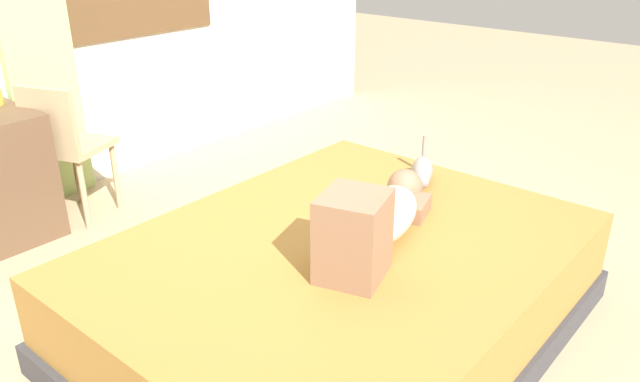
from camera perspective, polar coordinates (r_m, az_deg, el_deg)
ground_plane at (r=3.00m, az=1.42°, el=-11.22°), size 16.00×16.00×0.00m
bed at (r=2.76m, az=1.85°, el=-9.01°), size 2.15×1.66×0.46m
person_lying at (r=2.60m, az=5.21°, el=-2.55°), size 0.93×0.49×0.34m
cat at (r=3.23m, az=9.39°, el=1.75°), size 0.32×0.23×0.21m
chair_by_desk at (r=3.97m, az=-22.52°, el=4.20°), size 0.49×0.49×0.86m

